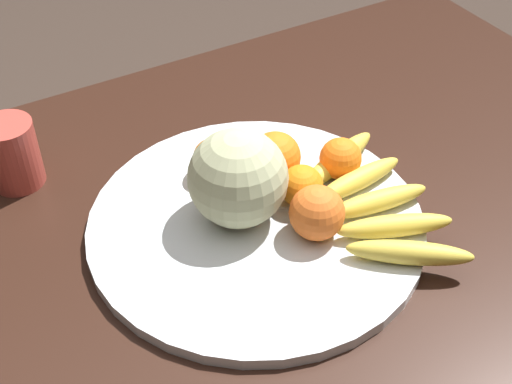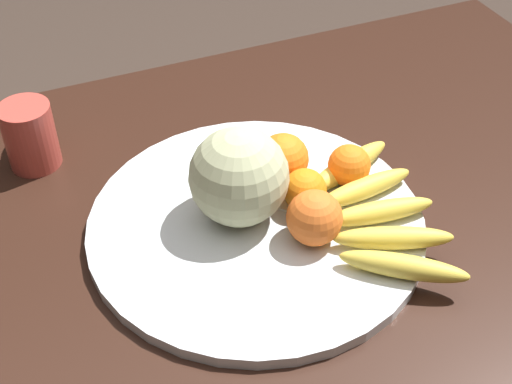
{
  "view_description": "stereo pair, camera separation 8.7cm",
  "coord_description": "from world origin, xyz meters",
  "px_view_note": "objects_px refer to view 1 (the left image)",
  "views": [
    {
      "loc": [
        0.32,
        0.59,
        1.4
      ],
      "look_at": [
        -0.03,
        -0.02,
        0.79
      ],
      "focal_mm": 50.0,
      "sensor_mm": 36.0,
      "label": 1
    },
    {
      "loc": [
        0.24,
        0.63,
        1.4
      ],
      "look_at": [
        -0.03,
        -0.02,
        0.79
      ],
      "focal_mm": 50.0,
      "sensor_mm": 36.0,
      "label": 2
    }
  ],
  "objects_px": {
    "banana_bunch": "(373,202)",
    "ceramic_mug": "(12,152)",
    "orange_front_right": "(275,157)",
    "orange_front_left": "(214,159)",
    "produce_tag": "(288,190)",
    "orange_back_right": "(302,186)",
    "melon": "(238,178)",
    "orange_back_left": "(340,158)",
    "fruit_bowl": "(256,224)",
    "orange_mid_center": "(317,213)",
    "kitchen_table": "(242,290)"
  },
  "relations": [
    {
      "from": "fruit_bowl",
      "to": "orange_front_right",
      "type": "distance_m",
      "value": 0.1
    },
    {
      "from": "orange_back_right",
      "to": "orange_back_left",
      "type": "bearing_deg",
      "value": -164.35
    },
    {
      "from": "kitchen_table",
      "to": "orange_mid_center",
      "type": "height_order",
      "value": "orange_mid_center"
    },
    {
      "from": "kitchen_table",
      "to": "ceramic_mug",
      "type": "distance_m",
      "value": 0.38
    },
    {
      "from": "orange_front_right",
      "to": "orange_mid_center",
      "type": "bearing_deg",
      "value": 83.84
    },
    {
      "from": "melon",
      "to": "orange_front_right",
      "type": "distance_m",
      "value": 0.1
    },
    {
      "from": "fruit_bowl",
      "to": "orange_front_left",
      "type": "relative_size",
      "value": 7.6
    },
    {
      "from": "banana_bunch",
      "to": "orange_front_right",
      "type": "xyz_separation_m",
      "value": [
        0.08,
        -0.13,
        0.02
      ]
    },
    {
      "from": "orange_front_left",
      "to": "orange_front_right",
      "type": "xyz_separation_m",
      "value": [
        -0.07,
        0.05,
        0.01
      ]
    },
    {
      "from": "orange_back_left",
      "to": "fruit_bowl",
      "type": "bearing_deg",
      "value": 8.2
    },
    {
      "from": "orange_front_right",
      "to": "orange_back_right",
      "type": "relative_size",
      "value": 1.22
    },
    {
      "from": "kitchen_table",
      "to": "orange_front_left",
      "type": "xyz_separation_m",
      "value": [
        -0.03,
        -0.13,
        0.14
      ]
    },
    {
      "from": "produce_tag",
      "to": "ceramic_mug",
      "type": "bearing_deg",
      "value": -82.13
    },
    {
      "from": "orange_front_right",
      "to": "orange_back_left",
      "type": "xyz_separation_m",
      "value": [
        -0.08,
        0.04,
        -0.01
      ]
    },
    {
      "from": "melon",
      "to": "orange_front_left",
      "type": "relative_size",
      "value": 2.21
    },
    {
      "from": "banana_bunch",
      "to": "orange_front_right",
      "type": "bearing_deg",
      "value": 129.08
    },
    {
      "from": "banana_bunch",
      "to": "produce_tag",
      "type": "bearing_deg",
      "value": 138.2
    },
    {
      "from": "orange_mid_center",
      "to": "melon",
      "type": "bearing_deg",
      "value": -48.5
    },
    {
      "from": "fruit_bowl",
      "to": "banana_bunch",
      "type": "xyz_separation_m",
      "value": [
        -0.15,
        0.06,
        0.02
      ]
    },
    {
      "from": "orange_mid_center",
      "to": "orange_back_right",
      "type": "height_order",
      "value": "orange_mid_center"
    },
    {
      "from": "fruit_bowl",
      "to": "orange_back_left",
      "type": "relative_size",
      "value": 7.52
    },
    {
      "from": "fruit_bowl",
      "to": "ceramic_mug",
      "type": "distance_m",
      "value": 0.37
    },
    {
      "from": "fruit_bowl",
      "to": "produce_tag",
      "type": "xyz_separation_m",
      "value": [
        -0.07,
        -0.03,
        0.01
      ]
    },
    {
      "from": "orange_mid_center",
      "to": "orange_back_right",
      "type": "relative_size",
      "value": 1.23
    },
    {
      "from": "melon",
      "to": "banana_bunch",
      "type": "distance_m",
      "value": 0.19
    },
    {
      "from": "orange_front_left",
      "to": "banana_bunch",
      "type": "bearing_deg",
      "value": 130.7
    },
    {
      "from": "melon",
      "to": "ceramic_mug",
      "type": "height_order",
      "value": "melon"
    },
    {
      "from": "fruit_bowl",
      "to": "orange_mid_center",
      "type": "relative_size",
      "value": 6.2
    },
    {
      "from": "orange_front_right",
      "to": "ceramic_mug",
      "type": "xyz_separation_m",
      "value": [
        0.32,
        -0.2,
        -0.0
      ]
    },
    {
      "from": "orange_front_left",
      "to": "ceramic_mug",
      "type": "relative_size",
      "value": 0.52
    },
    {
      "from": "ceramic_mug",
      "to": "produce_tag",
      "type": "bearing_deg",
      "value": 143.28
    },
    {
      "from": "fruit_bowl",
      "to": "orange_front_left",
      "type": "height_order",
      "value": "orange_front_left"
    },
    {
      "from": "produce_tag",
      "to": "orange_back_left",
      "type": "bearing_deg",
      "value": 130.03
    },
    {
      "from": "banana_bunch",
      "to": "ceramic_mug",
      "type": "distance_m",
      "value": 0.52
    },
    {
      "from": "orange_mid_center",
      "to": "ceramic_mug",
      "type": "relative_size",
      "value": 0.64
    },
    {
      "from": "orange_front_left",
      "to": "orange_back_left",
      "type": "height_order",
      "value": "same"
    },
    {
      "from": "orange_back_left",
      "to": "ceramic_mug",
      "type": "xyz_separation_m",
      "value": [
        0.4,
        -0.24,
        0.0
      ]
    },
    {
      "from": "orange_mid_center",
      "to": "orange_front_left",
      "type": "bearing_deg",
      "value": -70.81
    },
    {
      "from": "melon",
      "to": "orange_mid_center",
      "type": "bearing_deg",
      "value": 131.5
    },
    {
      "from": "orange_front_left",
      "to": "melon",
      "type": "bearing_deg",
      "value": 83.25
    },
    {
      "from": "banana_bunch",
      "to": "orange_back_left",
      "type": "height_order",
      "value": "orange_back_left"
    },
    {
      "from": "ceramic_mug",
      "to": "melon",
      "type": "bearing_deg",
      "value": 133.47
    },
    {
      "from": "orange_front_left",
      "to": "produce_tag",
      "type": "height_order",
      "value": "orange_front_left"
    },
    {
      "from": "kitchen_table",
      "to": "orange_front_right",
      "type": "xyz_separation_m",
      "value": [
        -0.1,
        -0.08,
        0.15
      ]
    },
    {
      "from": "orange_back_left",
      "to": "orange_back_right",
      "type": "distance_m",
      "value": 0.08
    },
    {
      "from": "orange_front_left",
      "to": "ceramic_mug",
      "type": "xyz_separation_m",
      "value": [
        0.25,
        -0.15,
        0.0
      ]
    },
    {
      "from": "orange_front_right",
      "to": "ceramic_mug",
      "type": "distance_m",
      "value": 0.38
    },
    {
      "from": "orange_mid_center",
      "to": "fruit_bowl",
      "type": "bearing_deg",
      "value": -47.97
    },
    {
      "from": "banana_bunch",
      "to": "fruit_bowl",
      "type": "bearing_deg",
      "value": 164.59
    },
    {
      "from": "fruit_bowl",
      "to": "orange_front_right",
      "type": "xyz_separation_m",
      "value": [
        -0.07,
        -0.06,
        0.04
      ]
    }
  ]
}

